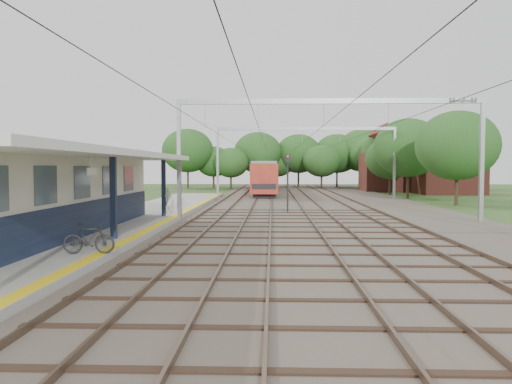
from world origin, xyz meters
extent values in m
plane|color=#2D4C1E|center=(0.00, 0.00, 0.00)|extent=(160.00, 160.00, 0.00)
cube|color=#473D33|center=(4.00, 30.00, 0.05)|extent=(18.00, 90.00, 0.10)
cube|color=gray|center=(-7.50, 14.00, 0.17)|extent=(5.00, 52.00, 0.35)
cube|color=yellow|center=(-5.25, 14.00, 0.35)|extent=(0.45, 52.00, 0.01)
cube|color=beige|center=(-8.90, 7.00, 2.05)|extent=(3.20, 18.00, 3.40)
cube|color=#101A34|center=(-7.28, 7.00, 1.05)|extent=(0.06, 18.00, 1.40)
cube|color=slate|center=(-7.27, 7.00, 2.55)|extent=(0.05, 16.00, 1.30)
cube|color=#101A34|center=(-5.90, 6.00, 1.95)|extent=(0.22, 0.22, 3.20)
cube|color=#101A34|center=(-5.90, 15.00, 1.95)|extent=(0.22, 0.22, 3.20)
cube|color=silver|center=(-7.80, 6.00, 3.67)|extent=(6.40, 20.00, 0.24)
cube|color=white|center=(-6.00, 4.00, 3.00)|extent=(0.06, 0.85, 0.26)
cube|color=brown|center=(-4.22, 30.00, 0.17)|extent=(0.07, 88.00, 0.15)
cube|color=brown|center=(-2.78, 30.00, 0.17)|extent=(0.07, 88.00, 0.15)
cube|color=brown|center=(-1.22, 30.00, 0.17)|extent=(0.07, 88.00, 0.15)
cube|color=brown|center=(0.22, 30.00, 0.17)|extent=(0.07, 88.00, 0.15)
cube|color=brown|center=(2.48, 30.00, 0.17)|extent=(0.07, 88.00, 0.15)
cube|color=brown|center=(3.92, 30.00, 0.17)|extent=(0.07, 88.00, 0.15)
cube|color=brown|center=(6.08, 30.00, 0.17)|extent=(0.07, 88.00, 0.15)
cube|color=brown|center=(7.52, 30.00, 0.17)|extent=(0.07, 88.00, 0.15)
cube|color=gray|center=(-5.00, 15.00, 3.50)|extent=(0.22, 0.22, 7.00)
cube|color=gray|center=(12.00, 15.00, 3.50)|extent=(0.22, 0.22, 7.00)
cube|color=gray|center=(3.50, 15.00, 6.85)|extent=(17.00, 0.20, 0.30)
cube|color=gray|center=(-5.00, 35.00, 3.50)|extent=(0.22, 0.22, 7.00)
cube|color=gray|center=(12.00, 35.00, 3.50)|extent=(0.22, 0.22, 7.00)
cube|color=gray|center=(3.50, 35.00, 6.85)|extent=(17.00, 0.20, 0.30)
cylinder|color=black|center=(-3.50, 30.00, 5.50)|extent=(0.02, 88.00, 0.02)
cylinder|color=black|center=(-0.50, 30.00, 5.50)|extent=(0.02, 88.00, 0.02)
cylinder|color=black|center=(3.20, 30.00, 5.50)|extent=(0.02, 88.00, 0.02)
cylinder|color=black|center=(6.80, 30.00, 5.50)|extent=(0.02, 88.00, 0.02)
cylinder|color=#382619|center=(-10.00, 61.00, 1.44)|extent=(0.28, 0.28, 2.88)
ellipsoid|color=#234117|center=(-10.00, 61.00, 4.96)|extent=(6.72, 6.72, 5.76)
cylinder|color=#382619|center=(-4.00, 63.00, 1.26)|extent=(0.28, 0.28, 2.52)
ellipsoid|color=#234117|center=(-4.00, 63.00, 4.34)|extent=(5.88, 5.88, 5.04)
cylinder|color=#382619|center=(2.00, 60.00, 1.62)|extent=(0.28, 0.28, 3.24)
ellipsoid|color=#234117|center=(2.00, 60.00, 5.58)|extent=(7.56, 7.56, 6.48)
cylinder|color=#382619|center=(8.00, 62.00, 1.35)|extent=(0.28, 0.28, 2.70)
ellipsoid|color=#234117|center=(8.00, 62.00, 4.65)|extent=(6.30, 6.30, 5.40)
cylinder|color=#382619|center=(14.50, 38.00, 1.26)|extent=(0.28, 0.28, 2.52)
ellipsoid|color=#234117|center=(14.50, 38.00, 4.34)|extent=(5.88, 5.88, 5.04)
cylinder|color=#382619|center=(15.00, 54.00, 1.44)|extent=(0.28, 0.28, 2.88)
ellipsoid|color=#234117|center=(15.00, 54.00, 4.96)|extent=(6.72, 6.72, 5.76)
cube|color=brown|center=(21.00, 46.00, 2.25)|extent=(7.00, 6.00, 4.50)
cube|color=#5D1E17|center=(21.00, 46.00, 5.40)|extent=(4.99, 6.12, 4.99)
cube|color=brown|center=(16.00, 52.00, 2.50)|extent=(8.00, 6.00, 5.00)
cube|color=#5D1E17|center=(16.00, 52.00, 5.90)|extent=(5.52, 6.12, 5.52)
imported|color=white|center=(-5.60, 14.95, 1.17)|extent=(0.63, 0.45, 1.64)
imported|color=black|center=(-5.60, 2.53, 0.85)|extent=(1.69, 0.59, 1.00)
cube|color=black|center=(-0.50, 43.01, 0.32)|extent=(2.19, 15.60, 0.44)
cube|color=#A32818|center=(-0.50, 43.01, 2.02)|extent=(2.73, 16.96, 2.94)
cube|color=black|center=(-0.50, 43.01, 2.31)|extent=(2.77, 15.60, 0.85)
cube|color=slate|center=(-0.50, 43.01, 3.61)|extent=(2.51, 16.96, 0.28)
cube|color=black|center=(-0.50, 60.57, 0.32)|extent=(2.19, 15.60, 0.44)
cube|color=#A32818|center=(-0.50, 60.57, 2.02)|extent=(2.73, 16.96, 2.94)
cube|color=black|center=(-0.50, 60.57, 2.31)|extent=(2.77, 15.60, 0.85)
cube|color=slate|center=(-0.50, 60.57, 3.61)|extent=(2.51, 16.96, 0.28)
cylinder|color=black|center=(1.35, 20.64, 1.81)|extent=(0.14, 0.14, 3.62)
cube|color=black|center=(1.35, 20.64, 3.72)|extent=(0.29, 0.20, 0.50)
sphere|color=red|center=(1.35, 20.54, 3.87)|extent=(0.13, 0.13, 0.13)
camera|label=1|loc=(0.33, -13.26, 3.15)|focal=35.00mm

